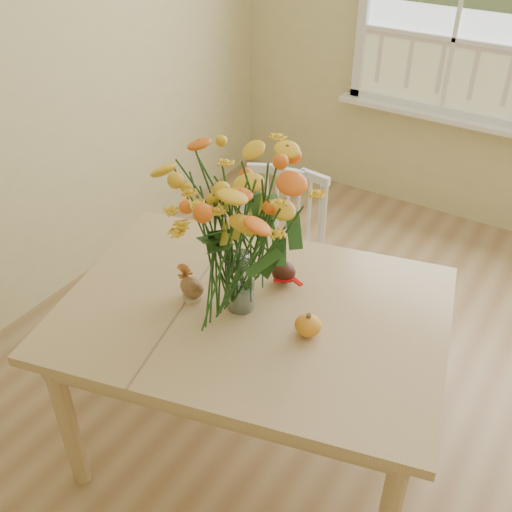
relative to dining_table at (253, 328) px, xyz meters
The scene contains 7 objects.
floor 0.82m from the dining_table, ahead, with size 4.00×4.50×0.01m, color #987249.
dining_table is the anchor object (origin of this frame).
windsor_chair 0.77m from the dining_table, 112.38° to the left, with size 0.46×0.45×0.86m.
flower_vase 0.42m from the dining_table, 163.73° to the right, with size 0.46×0.46×0.55m.
pumpkin 0.26m from the dining_table, ahead, with size 0.09×0.09×0.07m, color orange.
turkey_figurine 0.27m from the dining_table, 163.29° to the right, with size 0.10×0.08×0.12m.
dark_gourd 0.24m from the dining_table, 86.13° to the left, with size 0.12×0.09×0.08m.
Camera 1 is at (0.39, -1.44, 2.13)m, focal length 42.00 mm.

